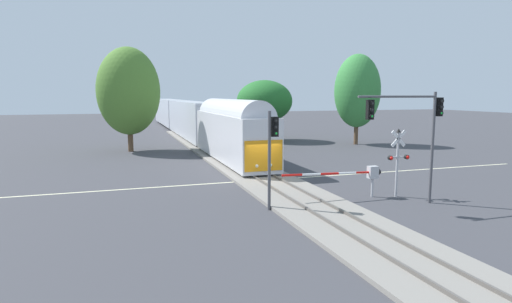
{
  "coord_description": "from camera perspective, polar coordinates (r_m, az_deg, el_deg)",
  "views": [
    {
      "loc": [
        -9.55,
        -27.16,
        5.91
      ],
      "look_at": [
        -0.54,
        0.18,
        2.0
      ],
      "focal_mm": 29.72,
      "sensor_mm": 36.0,
      "label": 1
    }
  ],
  "objects": [
    {
      "name": "commuter_train",
      "position": [
        59.24,
        -8.96,
        4.56
      ],
      "size": [
        3.04,
        66.17,
        5.16
      ],
      "color": "silver",
      "rests_on": "railway_track"
    },
    {
      "name": "oak_behind_train",
      "position": [
        45.5,
        -16.78,
        7.78
      ],
      "size": [
        6.33,
        6.33,
        10.67
      ],
      "color": "brown",
      "rests_on": "ground"
    },
    {
      "name": "traffic_signal_median",
      "position": [
        21.36,
        2.19,
        1.01
      ],
      "size": [
        0.53,
        0.38,
        5.08
      ],
      "color": "#4C4C51",
      "rests_on": "ground"
    },
    {
      "name": "road_centre_stripe",
      "position": [
        29.39,
        1.11,
        -3.86
      ],
      "size": [
        44.0,
        0.2,
        0.01
      ],
      "color": "beige",
      "rests_on": "ground"
    },
    {
      "name": "railway_track",
      "position": [
        29.37,
        1.11,
        -3.68
      ],
      "size": [
        4.4,
        80.0,
        0.32
      ],
      "color": "gray",
      "rests_on": "ground"
    },
    {
      "name": "traffic_signal_near_right",
      "position": [
        23.69,
        20.45,
        4.01
      ],
      "size": [
        5.12,
        0.38,
        6.03
      ],
      "color": "#4C4C51",
      "rests_on": "ground"
    },
    {
      "name": "ground_plane",
      "position": [
        29.39,
        1.11,
        -3.87
      ],
      "size": [
        220.0,
        220.0,
        0.0
      ],
      "primitive_type": "plane",
      "color": "#3D3D42"
    },
    {
      "name": "crossing_signal_mast",
      "position": [
        25.57,
        18.56,
        -0.51
      ],
      "size": [
        1.36,
        0.44,
        3.97
      ],
      "color": "#B2B2B7",
      "rests_on": "ground"
    },
    {
      "name": "maple_right_background",
      "position": [
        51.3,
        13.48,
        7.92
      ],
      "size": [
        5.33,
        5.33,
        10.54
      ],
      "color": "brown",
      "rests_on": "ground"
    },
    {
      "name": "elm_centre_background",
      "position": [
        53.84,
        1.15,
        6.79
      ],
      "size": [
        7.04,
        7.04,
        7.67
      ],
      "color": "#4C3828",
      "rests_on": "ground"
    },
    {
      "name": "crossing_gate_near",
      "position": [
        24.93,
        14.05,
        -2.9
      ],
      "size": [
        6.18,
        0.4,
        1.8
      ],
      "color": "#B7B7BC",
      "rests_on": "ground"
    }
  ]
}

